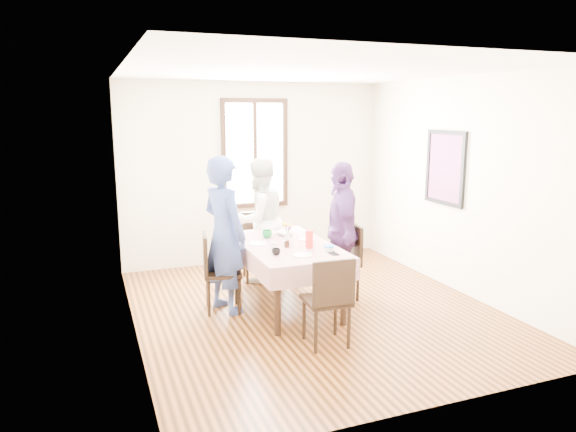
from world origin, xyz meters
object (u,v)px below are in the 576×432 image
at_px(dining_table, 286,276).
at_px(person_far, 258,220).
at_px(chair_far, 258,247).
at_px(chair_near, 326,300).
at_px(chair_right, 341,262).
at_px(person_right, 340,231).
at_px(chair_left, 223,272).
at_px(person_left, 223,235).

bearing_deg(dining_table, person_far, 90.00).
height_order(chair_far, chair_near, same).
bearing_deg(chair_right, person_right, 99.12).
bearing_deg(chair_left, chair_far, 152.43).
relative_size(chair_right, chair_near, 1.00).
bearing_deg(person_left, person_far, -59.64).
distance_m(person_far, person_right, 1.25).
bearing_deg(person_right, person_left, -75.37).
height_order(dining_table, person_left, person_left).
distance_m(chair_right, chair_near, 1.36).
distance_m(chair_far, person_far, 0.38).
bearing_deg(chair_left, person_right, 95.90).
bearing_deg(person_left, chair_near, -172.81).
distance_m(dining_table, chair_near, 1.10).
xyz_separation_m(chair_near, person_right, (0.71, 1.15, 0.39)).
height_order(chair_near, person_far, person_far).
distance_m(dining_table, person_far, 1.17).
bearing_deg(chair_left, person_left, 99.88).
relative_size(chair_far, person_left, 0.51).
height_order(person_left, person_right, person_left).
height_order(chair_near, person_right, person_right).
xyz_separation_m(dining_table, person_right, (0.71, 0.05, 0.47)).
height_order(dining_table, chair_near, chair_near).
bearing_deg(chair_right, chair_near, 156.80).
relative_size(person_left, person_right, 1.06).
xyz_separation_m(person_left, person_right, (1.42, -0.10, -0.05)).
bearing_deg(dining_table, chair_near, -90.00).
height_order(dining_table, person_right, person_right).
xyz_separation_m(dining_table, chair_left, (-0.73, 0.15, 0.08)).
height_order(dining_table, person_far, person_far).
relative_size(person_left, person_far, 1.07).
xyz_separation_m(chair_near, person_far, (0.00, 2.18, 0.38)).
distance_m(dining_table, person_left, 0.89).
bearing_deg(person_far, chair_far, -108.50).
bearing_deg(person_right, dining_table, -67.29).
xyz_separation_m(chair_right, person_far, (-0.73, 1.03, 0.38)).
bearing_deg(chair_right, person_left, 95.14).
xyz_separation_m(chair_left, person_right, (1.44, -0.10, 0.39)).
xyz_separation_m(dining_table, person_far, (0.00, 1.08, 0.46)).
height_order(chair_far, person_far, person_far).
relative_size(chair_right, person_left, 0.51).
distance_m(dining_table, chair_right, 0.73).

